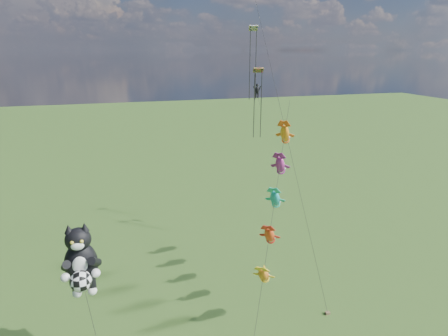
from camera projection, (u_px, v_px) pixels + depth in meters
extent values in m
ellipsoid|color=black|center=(81.00, 264.00, 25.37)|extent=(2.69, 2.46, 3.19)
ellipsoid|color=black|center=(78.00, 239.00, 24.71)|extent=(2.13, 2.04, 1.61)
cone|color=black|center=(68.00, 229.00, 24.32)|extent=(0.72, 0.72, 0.60)
cone|color=black|center=(85.00, 227.00, 24.59)|extent=(0.72, 0.72, 0.60)
ellipsoid|color=white|center=(77.00, 246.00, 24.16)|extent=(0.93, 0.69, 0.58)
ellipsoid|color=white|center=(80.00, 266.00, 24.60)|extent=(1.07, 0.71, 1.32)
sphere|color=gold|center=(72.00, 243.00, 23.92)|extent=(0.24, 0.24, 0.24)
sphere|color=gold|center=(82.00, 241.00, 24.08)|extent=(0.24, 0.24, 0.24)
sphere|color=white|center=(65.00, 278.00, 24.24)|extent=(0.60, 0.60, 0.60)
sphere|color=white|center=(96.00, 273.00, 24.74)|extent=(0.60, 0.60, 0.60)
sphere|color=white|center=(77.00, 293.00, 25.75)|extent=(0.64, 0.64, 0.64)
sphere|color=white|center=(92.00, 291.00, 26.01)|extent=(0.64, 0.64, 0.64)
sphere|color=white|center=(81.00, 281.00, 24.29)|extent=(1.41, 1.41, 1.41)
cylinder|color=black|center=(273.00, 214.00, 32.09)|extent=(8.62, 13.32, 17.41)
ellipsoid|color=red|center=(264.00, 274.00, 30.07)|extent=(1.92, 2.34, 2.37)
ellipsoid|color=orange|center=(269.00, 235.00, 31.36)|extent=(1.92, 2.34, 2.37)
ellipsoid|color=#1989BF|center=(275.00, 198.00, 32.65)|extent=(1.92, 2.34, 2.37)
ellipsoid|color=#D83395|center=(280.00, 165.00, 33.93)|extent=(1.92, 2.34, 2.37)
ellipsoid|color=yellow|center=(285.00, 133.00, 35.22)|extent=(1.92, 2.34, 2.37)
cube|color=brown|center=(328.00, 313.00, 32.97)|extent=(0.40, 0.30, 0.22)
cylinder|color=black|center=(287.00, 138.00, 36.41)|extent=(1.30, 17.05, 27.78)
cube|color=#119311|center=(258.00, 70.00, 39.18)|extent=(1.10, 0.54, 0.54)
cylinder|color=black|center=(254.00, 105.00, 40.19)|extent=(0.08, 0.08, 7.35)
cylinder|color=black|center=(261.00, 105.00, 40.38)|extent=(0.08, 0.08, 7.35)
cube|color=blue|center=(253.00, 28.00, 40.88)|extent=(0.99, 0.61, 0.63)
cylinder|color=black|center=(250.00, 66.00, 41.99)|extent=(0.08, 0.08, 7.98)
cylinder|color=black|center=(255.00, 66.00, 42.17)|extent=(0.08, 0.08, 7.98)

